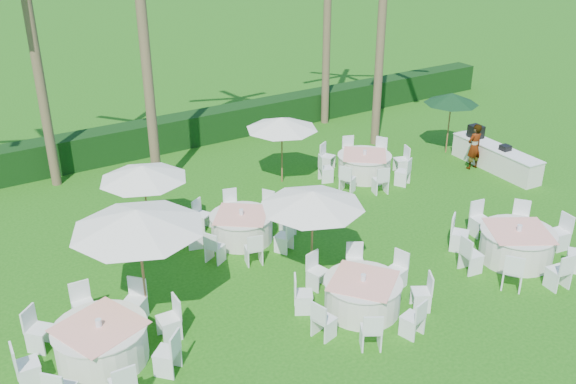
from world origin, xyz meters
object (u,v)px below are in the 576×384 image
at_px(banquet_table_b, 362,294).
at_px(banquet_table_c, 517,244).
at_px(banquet_table_a, 102,342).
at_px(umbrella_c, 143,172).
at_px(banquet_table_e, 242,226).
at_px(buffet_table, 495,157).
at_px(umbrella_b, 313,199).
at_px(umbrella_a, 137,219).
at_px(umbrella_green, 452,98).
at_px(staff_person, 474,147).
at_px(banquet_table_f, 364,165).
at_px(umbrella_d, 282,123).

bearing_deg(banquet_table_b, banquet_table_c, -4.49).
relative_size(banquet_table_a, umbrella_c, 1.41).
distance_m(banquet_table_e, umbrella_c, 3.13).
xyz_separation_m(banquet_table_c, buffet_table, (4.39, 4.61, 0.00)).
bearing_deg(umbrella_b, umbrella_c, 126.09).
distance_m(banquet_table_e, umbrella_a, 4.64).
bearing_deg(banquet_table_e, buffet_table, -1.65).
bearing_deg(umbrella_c, banquet_table_a, -122.01).
xyz_separation_m(umbrella_a, umbrella_green, (13.44, 3.80, -0.41)).
xyz_separation_m(banquet_table_a, umbrella_b, (5.62, 0.41, 1.72)).
bearing_deg(banquet_table_c, umbrella_a, 162.71).
bearing_deg(staff_person, buffet_table, 144.79).
height_order(banquet_table_f, umbrella_a, umbrella_a).
height_order(banquet_table_c, umbrella_green, umbrella_green).
relative_size(banquet_table_a, staff_person, 2.07).
relative_size(banquet_table_c, buffet_table, 0.94).
bearing_deg(buffet_table, banquet_table_a, -169.78).
bearing_deg(umbrella_a, banquet_table_a, -143.62).
bearing_deg(staff_person, banquet_table_f, -20.18).
relative_size(banquet_table_e, umbrella_green, 1.35).
distance_m(banquet_table_a, banquet_table_c, 10.86).
bearing_deg(umbrella_a, umbrella_c, 67.92).
relative_size(umbrella_b, umbrella_c, 1.08).
height_order(banquet_table_b, buffet_table, buffet_table).
relative_size(umbrella_green, buffet_table, 0.62).
xyz_separation_m(banquet_table_a, umbrella_c, (2.73, 4.37, 1.65)).
relative_size(banquet_table_b, staff_person, 1.94).
height_order(banquet_table_a, banquet_table_f, banquet_table_a).
height_order(banquet_table_b, umbrella_a, umbrella_a).
bearing_deg(umbrella_d, banquet_table_b, -107.59).
distance_m(banquet_table_a, umbrella_c, 5.41).
height_order(umbrella_a, umbrella_green, umbrella_a).
distance_m(buffet_table, staff_person, 0.85).
height_order(banquet_table_e, staff_person, staff_person).
bearing_deg(banquet_table_a, staff_person, 12.40).
bearing_deg(staff_person, banquet_table_a, 14.10).
height_order(banquet_table_f, umbrella_b, umbrella_b).
distance_m(banquet_table_c, umbrella_a, 9.99).
distance_m(banquet_table_a, umbrella_b, 5.89).
bearing_deg(banquet_table_a, umbrella_d, 35.83).
bearing_deg(umbrella_c, banquet_table_f, 2.24).
height_order(banquet_table_a, banquet_table_b, banquet_table_a).
relative_size(umbrella_a, umbrella_green, 1.29).
xyz_separation_m(banquet_table_b, umbrella_green, (9.06, 6.31, 1.70)).
xyz_separation_m(banquet_table_b, umbrella_d, (2.33, 7.34, 1.67)).
distance_m(banquet_table_c, buffet_table, 6.37).
bearing_deg(staff_person, umbrella_d, -20.89).
distance_m(umbrella_b, staff_person, 9.37).
distance_m(banquet_table_b, umbrella_d, 7.88).
distance_m(umbrella_c, buffet_table, 12.57).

